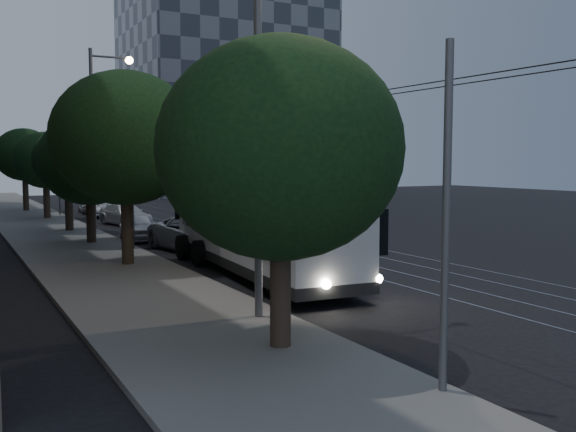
# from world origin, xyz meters

# --- Properties ---
(ground) EXTENTS (120.00, 120.00, 0.00)m
(ground) POSITION_xyz_m (0.00, 0.00, 0.00)
(ground) COLOR black
(ground) RESTS_ON ground
(sidewalk) EXTENTS (5.00, 90.00, 0.15)m
(sidewalk) POSITION_xyz_m (-7.50, 20.00, 0.07)
(sidewalk) COLOR slate
(sidewalk) RESTS_ON ground
(tram_rails) EXTENTS (4.52, 90.00, 0.02)m
(tram_rails) POSITION_xyz_m (2.50, 20.00, 0.01)
(tram_rails) COLOR #9B9AA3
(tram_rails) RESTS_ON ground
(overhead_wires) EXTENTS (2.23, 90.00, 6.00)m
(overhead_wires) POSITION_xyz_m (-4.97, 20.00, 3.47)
(overhead_wires) COLOR black
(overhead_wires) RESTS_ON ground
(building_distant_right) EXTENTS (22.00, 18.00, 24.00)m
(building_distant_right) POSITION_xyz_m (18.00, 55.00, 12.00)
(building_distant_right) COLOR #394049
(building_distant_right) RESTS_ON ground
(trolleybus) EXTENTS (3.47, 12.45, 5.63)m
(trolleybus) POSITION_xyz_m (-2.90, 2.43, 1.71)
(trolleybus) COLOR white
(trolleybus) RESTS_ON ground
(pickup_silver) EXTENTS (3.35, 5.88, 1.55)m
(pickup_silver) POSITION_xyz_m (-2.82, 8.66, 0.77)
(pickup_silver) COLOR #A9ABB0
(pickup_silver) RESTS_ON ground
(car_white_a) EXTENTS (2.25, 4.25, 1.38)m
(car_white_a) POSITION_xyz_m (-4.02, 14.00, 0.69)
(car_white_a) COLOR silver
(car_white_a) RESTS_ON ground
(car_white_b) EXTENTS (2.82, 4.87, 1.33)m
(car_white_b) POSITION_xyz_m (-2.70, 21.75, 0.66)
(car_white_b) COLOR silver
(car_white_b) RESTS_ON ground
(car_white_c) EXTENTS (2.51, 4.78, 1.50)m
(car_white_c) POSITION_xyz_m (-2.81, 28.70, 0.75)
(car_white_c) COLOR #B9B8BD
(car_white_c) RESTS_ON ground
(car_white_d) EXTENTS (1.89, 4.11, 1.37)m
(car_white_d) POSITION_xyz_m (-2.70, 32.35, 0.68)
(car_white_d) COLOR silver
(car_white_d) RESTS_ON ground
(tree_0) EXTENTS (5.10, 5.10, 6.57)m
(tree_0) POSITION_xyz_m (-6.50, -6.36, 4.26)
(tree_0) COLOR #30251B
(tree_0) RESTS_ON ground
(tree_1) EXTENTS (5.54, 5.54, 7.34)m
(tree_1) POSITION_xyz_m (-6.60, 5.83, 4.84)
(tree_1) COLOR #30251B
(tree_1) RESTS_ON ground
(tree_2) EXTENTS (4.78, 4.78, 6.21)m
(tree_2) POSITION_xyz_m (-6.50, 13.02, 4.05)
(tree_2) COLOR #30251B
(tree_2) RESTS_ON ground
(tree_3) EXTENTS (3.81, 3.81, 5.78)m
(tree_3) POSITION_xyz_m (-6.50, 18.98, 4.03)
(tree_3) COLOR #30251B
(tree_3) RESTS_ON ground
(tree_4) EXTENTS (4.22, 4.22, 5.94)m
(tree_4) POSITION_xyz_m (-6.50, 27.58, 4.02)
(tree_4) COLOR #30251B
(tree_4) RESTS_ON ground
(tree_5) EXTENTS (4.51, 4.51, 6.49)m
(tree_5) POSITION_xyz_m (-7.00, 35.22, 4.44)
(tree_5) COLOR #30251B
(tree_5) RESTS_ON ground
(streetlamp_near) EXTENTS (2.73, 0.44, 11.48)m
(streetlamp_near) POSITION_xyz_m (-5.37, -3.86, 6.83)
(streetlamp_near) COLOR slate
(streetlamp_near) RESTS_ON ground
(streetlamp_far) EXTENTS (2.45, 0.44, 10.16)m
(streetlamp_far) POSITION_xyz_m (-4.78, 18.57, 6.11)
(streetlamp_far) COLOR slate
(streetlamp_far) RESTS_ON ground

